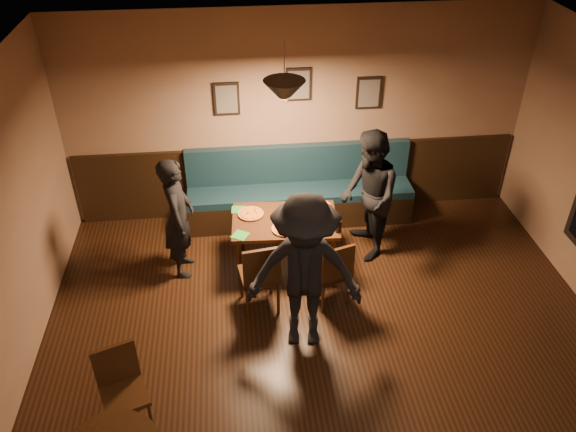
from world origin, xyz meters
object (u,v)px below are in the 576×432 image
at_px(diner_right, 369,196).
at_px(soda_glass, 339,226).
at_px(cafe_chair_far, 124,394).
at_px(chair_near_right, 330,270).
at_px(tabasco_bottle, 325,214).
at_px(diner_left, 178,218).
at_px(chair_near_left, 259,273).
at_px(dining_table, 285,242).
at_px(diner_front, 305,274).
at_px(booth_bench, 300,188).

distance_m(diner_right, soda_glass, 0.64).
bearing_deg(diner_right, cafe_chair_far, -52.55).
bearing_deg(cafe_chair_far, chair_near_right, -164.71).
bearing_deg(tabasco_bottle, chair_near_right, -93.48).
bearing_deg(diner_left, chair_near_left, -128.84).
xyz_separation_m(chair_near_left, diner_left, (-0.88, 0.74, 0.30)).
height_order(dining_table, diner_front, diner_front).
distance_m(chair_near_right, diner_front, 0.82).
height_order(diner_left, soda_glass, diner_left).
xyz_separation_m(diner_right, diner_front, (-0.97, -1.41, 0.05)).
distance_m(dining_table, cafe_chair_far, 2.71).
height_order(diner_right, tabasco_bottle, diner_right).
distance_m(booth_bench, cafe_chair_far, 3.66).
bearing_deg(tabasco_bottle, booth_bench, 99.98).
bearing_deg(cafe_chair_far, diner_left, -120.30).
distance_m(dining_table, diner_left, 1.31).
height_order(soda_glass, tabasco_bottle, soda_glass).
relative_size(diner_right, soda_glass, 10.92).
relative_size(chair_near_left, tabasco_bottle, 8.32).
bearing_deg(diner_right, dining_table, -85.67).
bearing_deg(booth_bench, chair_near_left, -111.84).
xyz_separation_m(diner_front, tabasco_bottle, (0.41, 1.24, -0.17)).
xyz_separation_m(booth_bench, chair_near_left, (-0.66, -1.65, -0.04)).
height_order(chair_near_right, cafe_chair_far, cafe_chair_far).
relative_size(chair_near_left, diner_left, 0.60).
height_order(booth_bench, dining_table, booth_bench).
bearing_deg(diner_front, soda_glass, 69.50).
relative_size(booth_bench, chair_near_left, 3.27).
height_order(chair_near_right, diner_left, diner_left).
bearing_deg(cafe_chair_far, tabasco_bottle, -154.60).
distance_m(diner_front, tabasco_bottle, 1.32).
bearing_deg(diner_left, soda_glass, -99.37).
xyz_separation_m(booth_bench, diner_left, (-1.54, -0.92, 0.26)).
distance_m(chair_near_left, diner_right, 1.67).
height_order(chair_near_left, soda_glass, chair_near_left).
bearing_deg(cafe_chair_far, diner_front, -172.21).
distance_m(dining_table, chair_near_right, 0.83).
relative_size(chair_near_right, diner_front, 0.48).
distance_m(chair_near_right, tabasco_bottle, 0.74).
relative_size(diner_front, cafe_chair_far, 2.06).
relative_size(diner_left, diner_right, 0.92).
height_order(diner_left, diner_right, diner_right).
relative_size(soda_glass, cafe_chair_far, 0.18).
bearing_deg(diner_right, diner_left, -90.67).
bearing_deg(tabasco_bottle, diner_right, 16.75).
xyz_separation_m(diner_left, diner_front, (1.30, -1.30, 0.12)).
xyz_separation_m(booth_bench, chair_near_right, (0.13, -1.65, -0.08)).
bearing_deg(dining_table, soda_glass, -24.72).
bearing_deg(dining_table, tabasco_bottle, 0.15).
distance_m(diner_left, diner_front, 1.84).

